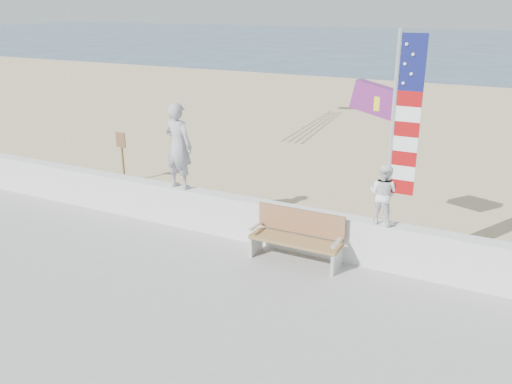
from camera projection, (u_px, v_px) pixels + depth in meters
ground at (202, 288)px, 9.97m from camera, size 220.00×220.00×0.00m
sand at (352, 164)px, 17.52m from camera, size 90.00×40.00×0.08m
seawall at (252, 220)px, 11.44m from camera, size 30.00×0.35×0.90m
adult at (178, 146)px, 11.75m from camera, size 0.73×0.52×1.89m
child at (383, 194)px, 9.93m from camera, size 0.64×0.55×1.14m
bench at (297, 236)px, 10.51m from camera, size 1.80×0.57×1.00m
flag at (400, 123)px, 9.41m from camera, size 0.50×0.08×3.50m
parafoil_kite at (380, 101)px, 10.76m from camera, size 1.14×0.38×0.77m
sign at (122, 153)px, 15.32m from camera, size 0.32×0.07×1.46m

